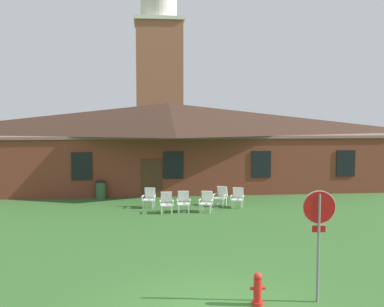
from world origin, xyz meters
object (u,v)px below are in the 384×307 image
object	(u,v)px
stop_sign	(319,223)
lawn_chair_far_side	(238,197)
trash_bin	(101,190)
lawn_chair_near_door	(167,202)
lawn_chair_middle	(206,201)
lawn_chair_by_porch	(149,197)
lawn_chair_left_end	(184,201)
lawn_chair_right_end	(221,196)
fire_hydrant	(258,290)

from	to	relation	value
stop_sign	lawn_chair_far_side	distance (m)	11.57
stop_sign	trash_bin	xyz separation A→B (m)	(-6.49, 14.43, -1.43)
lawn_chair_near_door	lawn_chair_middle	size ratio (longest dim) A/B	1.00
lawn_chair_by_porch	trash_bin	xyz separation A→B (m)	(-2.58, 2.56, -0.00)
lawn_chair_left_end	lawn_chair_right_end	bearing A→B (deg)	32.24
lawn_chair_near_door	lawn_chair_right_end	size ratio (longest dim) A/B	1.00
lawn_chair_near_door	trash_bin	xyz separation A→B (m)	(-3.36, 3.87, -0.00)
lawn_chair_far_side	lawn_chair_left_end	bearing A→B (deg)	-164.44
lawn_chair_right_end	trash_bin	size ratio (longest dim) A/B	0.98
stop_sign	lawn_chair_by_porch	size ratio (longest dim) A/B	2.83
lawn_chair_by_porch	fire_hydrant	world-z (taller)	lawn_chair_by_porch
stop_sign	trash_bin	size ratio (longest dim) A/B	2.77
lawn_chair_near_door	lawn_chair_right_end	distance (m)	3.12
lawn_chair_near_door	lawn_chair_far_side	xyz separation A→B (m)	(3.53, 0.91, 0.00)
fire_hydrant	trash_bin	xyz separation A→B (m)	(-5.01, 14.46, 0.12)
stop_sign	lawn_chair_near_door	distance (m)	11.10
lawn_chair_near_door	lawn_chair_by_porch	bearing A→B (deg)	120.81
lawn_chair_by_porch	trash_bin	bearing A→B (deg)	135.23
fire_hydrant	lawn_chair_right_end	bearing A→B (deg)	84.58
stop_sign	lawn_chair_by_porch	xyz separation A→B (m)	(-3.90, 11.87, -1.43)
lawn_chair_near_door	lawn_chair_middle	world-z (taller)	same
lawn_chair_by_porch	trash_bin	distance (m)	3.64
lawn_chair_near_door	lawn_chair_right_end	world-z (taller)	same
lawn_chair_by_porch	lawn_chair_near_door	world-z (taller)	same
lawn_chair_right_end	lawn_chair_left_end	bearing A→B (deg)	-147.76
lawn_chair_left_end	fire_hydrant	xyz separation A→B (m)	(0.85, -10.74, -0.12)
lawn_chair_by_porch	lawn_chair_far_side	bearing A→B (deg)	-5.26
lawn_chair_right_end	lawn_chair_far_side	size ratio (longest dim) A/B	1.00
stop_sign	trash_bin	world-z (taller)	stop_sign
lawn_chair_near_door	fire_hydrant	xyz separation A→B (m)	(1.65, -10.59, -0.12)
lawn_chair_near_door	lawn_chair_left_end	size ratio (longest dim) A/B	1.00
lawn_chair_by_porch	lawn_chair_far_side	xyz separation A→B (m)	(4.31, -0.40, 0.00)
lawn_chair_by_porch	lawn_chair_left_end	world-z (taller)	same
lawn_chair_right_end	trash_bin	bearing A→B (deg)	158.13
fire_hydrant	trash_bin	bearing A→B (deg)	109.11
lawn_chair_far_side	trash_bin	bearing A→B (deg)	156.76
trash_bin	lawn_chair_right_end	bearing A→B (deg)	-21.87
lawn_chair_right_end	fire_hydrant	xyz separation A→B (m)	(-1.14, -12.00, -0.12)
lawn_chair_right_end	trash_bin	distance (m)	6.63
lawn_chair_by_porch	trash_bin	size ratio (longest dim) A/B	0.98
stop_sign	lawn_chair_left_end	xyz separation A→B (m)	(-2.32, 10.71, -1.43)
stop_sign	trash_bin	distance (m)	15.89
lawn_chair_far_side	fire_hydrant	xyz separation A→B (m)	(-1.88, -11.50, -0.12)
lawn_chair_by_porch	lawn_chair_left_end	bearing A→B (deg)	-36.18
lawn_chair_by_porch	lawn_chair_middle	world-z (taller)	same
lawn_chair_far_side	trash_bin	world-z (taller)	trash_bin
stop_sign	lawn_chair_middle	xyz separation A→B (m)	(-1.25, 10.60, -1.43)
lawn_chair_near_door	lawn_chair_middle	xyz separation A→B (m)	(1.87, 0.04, 0.00)
trash_bin	lawn_chair_middle	bearing A→B (deg)	-36.20
stop_sign	lawn_chair_right_end	distance (m)	12.05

